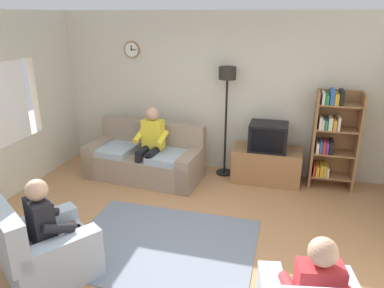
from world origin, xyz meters
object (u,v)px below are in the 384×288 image
(tv_stand, at_px, (266,165))
(person_in_left_armchair, at_px, (51,223))
(couch, at_px, (146,159))
(tv, at_px, (268,137))
(armchair_near_window, at_px, (46,252))
(bookshelf, at_px, (332,137))
(person_on_couch, at_px, (151,141))
(floor_lamp, at_px, (227,92))

(tv_stand, distance_m, person_in_left_armchair, 3.55)
(couch, relative_size, tv, 3.28)
(tv_stand, relative_size, armchair_near_window, 0.93)
(tv_stand, xyz_separation_m, bookshelf, (0.97, 0.07, 0.55))
(person_on_couch, bearing_deg, person_in_left_armchair, -93.57)
(tv_stand, distance_m, bookshelf, 1.11)
(person_on_couch, bearing_deg, couch, 143.43)
(couch, height_order, floor_lamp, floor_lamp)
(bookshelf, bearing_deg, person_on_couch, -168.92)
(tv_stand, relative_size, tv, 1.83)
(armchair_near_window, xyz_separation_m, person_on_couch, (0.20, 2.51, 0.41))
(couch, xyz_separation_m, tv, (1.99, 0.35, 0.47))
(tv, bearing_deg, floor_lamp, 170.22)
(couch, distance_m, person_in_left_armchair, 2.57)
(couch, distance_m, tv_stand, 2.03)
(tv_stand, distance_m, armchair_near_window, 3.63)
(bookshelf, relative_size, armchair_near_window, 1.35)
(floor_lamp, xyz_separation_m, person_on_couch, (-1.13, -0.58, -0.75))
(tv_stand, bearing_deg, tv, -90.00)
(couch, distance_m, person_on_couch, 0.43)
(tv_stand, height_order, tv, tv)
(couch, height_order, armchair_near_window, same)
(person_on_couch, distance_m, person_in_left_armchair, 2.45)
(tv_stand, height_order, armchair_near_window, armchair_near_window)
(bookshelf, relative_size, person_in_left_armchair, 1.42)
(couch, height_order, bookshelf, bookshelf)
(couch, relative_size, tv_stand, 1.79)
(tv_stand, relative_size, person_in_left_armchair, 0.98)
(tv_stand, xyz_separation_m, armchair_near_window, (-2.05, -2.99, 0.01))
(couch, xyz_separation_m, tv_stand, (1.99, 0.37, -0.03))
(person_in_left_armchair, bearing_deg, couch, 89.90)
(couch, distance_m, tv, 2.07)
(couch, bearing_deg, bookshelf, 8.47)
(tv_stand, bearing_deg, couch, -169.42)
(floor_lamp, bearing_deg, tv, -9.78)
(bookshelf, distance_m, person_on_couch, 2.86)
(floor_lamp, height_order, person_on_couch, floor_lamp)
(tv, height_order, floor_lamp, floor_lamp)
(floor_lamp, distance_m, person_on_couch, 1.47)
(person_in_left_armchair, bearing_deg, floor_lamp, 67.05)
(couch, height_order, tv_stand, couch)
(armchair_near_window, bearing_deg, couch, 88.80)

